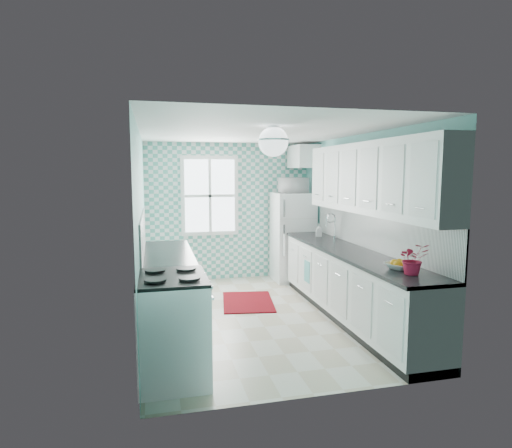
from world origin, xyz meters
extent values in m
cube|color=beige|center=(0.00, 0.00, -0.01)|extent=(3.00, 4.40, 0.02)
cube|color=white|center=(0.00, 0.00, 2.51)|extent=(3.00, 4.40, 0.02)
cube|color=#78C8C1|center=(0.00, 2.21, 1.25)|extent=(3.00, 0.02, 2.50)
cube|color=#78C8C1|center=(0.00, -2.21, 1.25)|extent=(3.00, 0.02, 2.50)
cube|color=#78C8C1|center=(-1.51, 0.00, 1.25)|extent=(0.02, 4.40, 2.50)
cube|color=#78C8C1|center=(1.51, 0.00, 1.25)|extent=(0.02, 4.40, 2.50)
cube|color=#4FA798|center=(0.00, 2.19, 1.25)|extent=(3.00, 0.01, 2.50)
cube|color=white|center=(-0.35, 2.17, 1.55)|extent=(1.04, 0.05, 1.44)
cube|color=white|center=(-0.35, 2.15, 1.55)|extent=(0.90, 0.02, 1.30)
cube|color=white|center=(1.49, -0.40, 1.20)|extent=(0.02, 3.60, 0.51)
cube|color=white|center=(-1.49, -0.07, 1.20)|extent=(0.02, 2.15, 0.51)
cube|color=white|center=(1.33, -0.60, 1.90)|extent=(0.33, 3.20, 0.90)
cube|color=white|center=(1.30, 1.83, 2.25)|extent=(0.40, 0.74, 0.40)
cylinder|color=silver|center=(0.00, -0.80, 2.48)|extent=(0.14, 0.14, 0.04)
cylinder|color=silver|center=(0.00, -0.80, 2.41)|extent=(0.02, 0.02, 0.12)
sphere|color=white|center=(0.00, -0.80, 2.32)|extent=(0.34, 0.34, 0.34)
cube|color=white|center=(1.20, -0.40, 0.45)|extent=(0.60, 3.60, 0.90)
cube|color=black|center=(1.19, -0.40, 0.92)|extent=(0.63, 3.60, 0.04)
cube|color=white|center=(-1.20, -0.07, 0.45)|extent=(0.60, 2.15, 0.90)
cube|color=black|center=(-1.19, -0.07, 0.92)|extent=(0.63, 2.15, 0.04)
cube|color=white|center=(1.11, 1.79, 0.80)|extent=(0.70, 0.66, 1.60)
cube|color=silver|center=(1.11, 1.46, 1.17)|extent=(0.68, 0.01, 0.02)
cube|color=silver|center=(0.83, 1.44, 1.36)|extent=(0.03, 0.03, 0.30)
cube|color=silver|center=(0.83, 1.44, 0.80)|extent=(0.03, 0.03, 0.54)
cube|color=white|center=(-1.20, -1.54, 0.50)|extent=(0.65, 0.82, 0.98)
cube|color=black|center=(-1.20, -1.54, 0.99)|extent=(0.65, 0.82, 0.03)
cube|color=black|center=(-0.87, -1.54, 0.56)|extent=(0.01, 0.54, 0.32)
cube|color=silver|center=(1.20, 0.58, 0.92)|extent=(0.55, 0.46, 0.12)
cylinder|color=silver|center=(1.40, 0.58, 1.12)|extent=(0.02, 0.02, 0.30)
torus|color=silver|center=(1.32, 0.58, 1.31)|extent=(0.16, 0.02, 0.16)
cube|color=#6C0201|center=(0.01, 0.63, 0.01)|extent=(0.90, 1.17, 0.02)
cube|color=#5E9D8B|center=(0.89, 0.43, 0.48)|extent=(0.04, 0.22, 0.33)
imported|color=white|center=(1.20, -1.54, 0.97)|extent=(0.36, 0.36, 0.07)
imported|color=#A30B1A|center=(1.20, -1.79, 1.10)|extent=(0.34, 0.30, 0.33)
imported|color=#A1B4B8|center=(1.25, 0.88, 1.04)|extent=(0.12, 0.12, 0.20)
imported|color=white|center=(1.11, 1.79, 1.74)|extent=(0.51, 0.35, 0.27)
camera|label=1|loc=(-1.35, -5.55, 1.98)|focal=30.00mm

